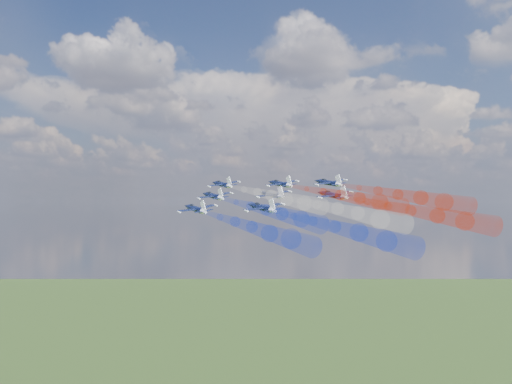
% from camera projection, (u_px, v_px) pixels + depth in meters
% --- Properties ---
extents(jet_lead, '(13.64, 13.77, 5.46)m').
position_uv_depth(jet_lead, '(223.00, 185.00, 149.40)').
color(jet_lead, black).
extents(trail_lead, '(28.99, 27.07, 8.58)m').
position_uv_depth(trail_lead, '(272.00, 196.00, 130.00)').
color(trail_lead, white).
extents(jet_inner_left, '(13.64, 13.77, 5.46)m').
position_uv_depth(jet_inner_left, '(214.00, 196.00, 137.68)').
color(jet_inner_left, black).
extents(trail_inner_left, '(28.99, 27.07, 8.58)m').
position_uv_depth(trail_inner_left, '(266.00, 210.00, 118.29)').
color(trail_inner_left, blue).
extents(jet_inner_right, '(13.64, 13.77, 5.46)m').
position_uv_depth(jet_inner_right, '(281.00, 184.00, 144.85)').
color(jet_inner_right, black).
extents(trail_inner_right, '(28.99, 27.07, 8.58)m').
position_uv_depth(trail_inner_right, '(341.00, 195.00, 125.45)').
color(trail_inner_right, red).
extents(jet_outer_left, '(13.64, 13.77, 5.46)m').
position_uv_depth(jet_outer_left, '(196.00, 209.00, 124.27)').
color(jet_outer_left, black).
extents(trail_outer_left, '(28.99, 27.07, 8.58)m').
position_uv_depth(trail_outer_left, '(252.00, 227.00, 104.87)').
color(trail_outer_left, blue).
extents(jet_center_third, '(13.64, 13.77, 5.46)m').
position_uv_depth(jet_center_third, '(272.00, 195.00, 132.44)').
color(jet_center_third, black).
extents(trail_center_third, '(28.99, 27.07, 8.58)m').
position_uv_depth(trail_center_third, '(337.00, 209.00, 113.05)').
color(trail_center_third, white).
extents(jet_outer_right, '(13.64, 13.77, 5.46)m').
position_uv_depth(jet_outer_right, '(329.00, 183.00, 141.01)').
color(jet_outer_right, black).
extents(trail_outer_right, '(28.99, 27.07, 8.58)m').
position_uv_depth(trail_outer_right, '(398.00, 194.00, 121.61)').
color(trail_outer_right, red).
extents(jet_rear_left, '(13.64, 13.77, 5.46)m').
position_uv_depth(jet_rear_left, '(263.00, 208.00, 117.86)').
color(jet_rear_left, black).
extents(trail_rear_left, '(28.99, 27.07, 8.58)m').
position_uv_depth(trail_rear_left, '(335.00, 227.00, 98.47)').
color(trail_rear_left, blue).
extents(jet_rear_right, '(13.64, 13.77, 5.46)m').
position_uv_depth(jet_rear_right, '(333.00, 195.00, 128.61)').
color(jet_rear_right, black).
extents(trail_rear_right, '(28.99, 27.07, 8.58)m').
position_uv_depth(trail_rear_right, '(411.00, 210.00, 109.22)').
color(trail_rear_right, red).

